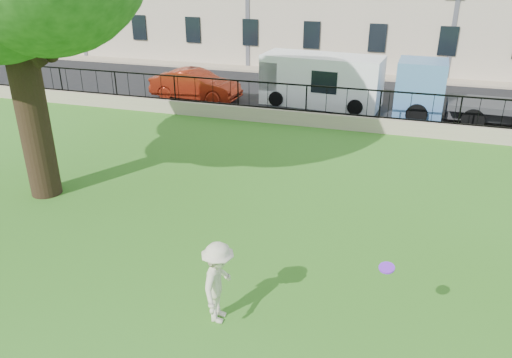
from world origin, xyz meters
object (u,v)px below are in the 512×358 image
(man, at_px, (219,283))
(white_van, at_px, (322,80))
(frisbee, at_px, (387,268))
(red_sedan, at_px, (196,85))
(blue_truck, at_px, (470,94))

(man, height_order, white_van, white_van)
(frisbee, height_order, white_van, white_van)
(red_sedan, relative_size, white_van, 0.80)
(man, relative_size, blue_truck, 0.28)
(frisbee, height_order, red_sedan, frisbee)
(white_van, xyz_separation_m, blue_truck, (6.47, -1.00, 0.09))
(frisbee, distance_m, blue_truck, 15.19)
(frisbee, xyz_separation_m, white_van, (-3.97, 15.97, -0.61))
(frisbee, relative_size, blue_truck, 0.04)
(red_sedan, height_order, white_van, white_van)
(white_van, bearing_deg, blue_truck, -3.63)
(man, distance_m, frisbee, 3.18)
(red_sedan, xyz_separation_m, white_van, (6.08, 1.00, 0.43))
(man, height_order, red_sedan, man)
(man, bearing_deg, white_van, 0.38)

